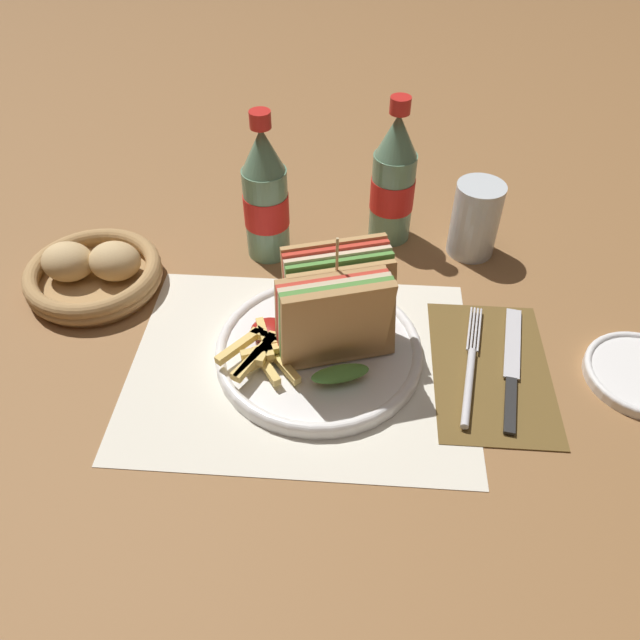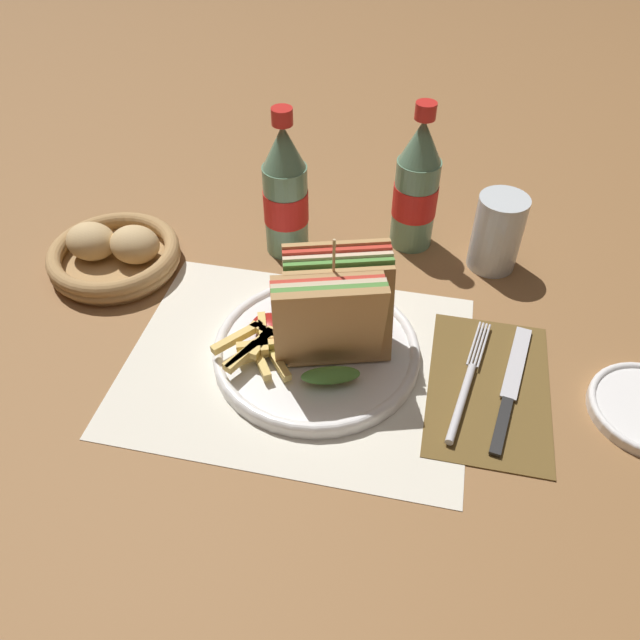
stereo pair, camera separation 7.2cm
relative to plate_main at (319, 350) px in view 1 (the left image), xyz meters
The scene contains 13 objects.
ground_plane 0.02m from the plate_main, 149.57° to the right, with size 4.00×4.00×0.00m, color olive.
placemat 0.03m from the plate_main, 139.98° to the right, with size 0.39×0.31×0.00m.
plate_main is the anchor object (origin of this frame).
club_sandwich 0.07m from the plate_main, ahead, with size 0.14×0.13×0.16m.
fries_pile 0.07m from the plate_main, 155.49° to the right, with size 0.11×0.10×0.02m.
ketchup_blob 0.06m from the plate_main, 168.03° to the left, with size 0.04×0.04×0.02m.
napkin 0.20m from the plate_main, ahead, with size 0.13×0.22×0.00m.
fork 0.17m from the plate_main, ahead, with size 0.04×0.19×0.01m.
knife 0.22m from the plate_main, ahead, with size 0.05×0.20×0.00m.
coke_bottle_near 0.23m from the plate_main, 113.21° to the left, with size 0.06×0.06×0.21m.
coke_bottle_far 0.27m from the plate_main, 71.35° to the left, with size 0.06×0.06×0.21m.
glass_near 0.30m from the plate_main, 48.04° to the left, with size 0.07×0.07×0.11m.
bread_basket 0.32m from the plate_main, 160.45° to the left, with size 0.18×0.18×0.06m.
Camera 1 is at (0.05, -0.49, 0.54)m, focal length 35.00 mm.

